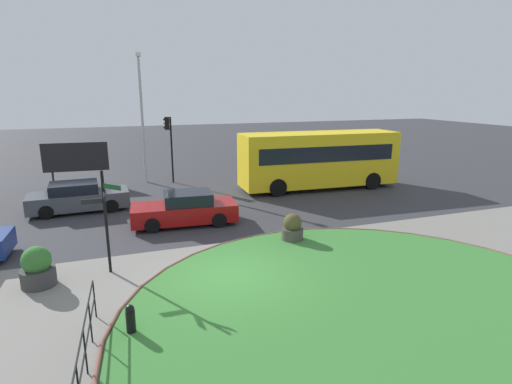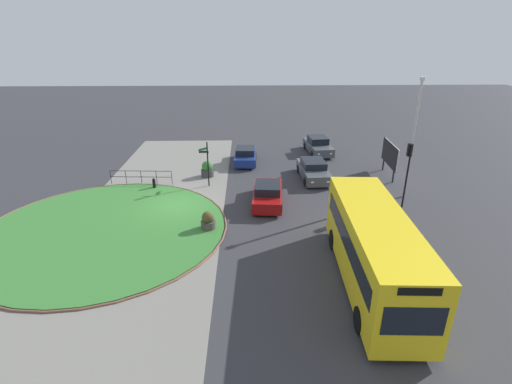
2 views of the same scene
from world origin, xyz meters
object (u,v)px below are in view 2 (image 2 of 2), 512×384
(bollard_foreground, at_px, (154,183))
(planter_near_signpost, at_px, (208,221))
(car_oncoming, at_px, (245,156))
(billboard_left, at_px, (390,155))
(bus_yellow, at_px, (374,249))
(car_far_lane, at_px, (313,170))
(lamppost_tall, at_px, (413,136))
(car_near_lane, at_px, (268,194))
(signpost_directional, at_px, (207,161))
(traffic_light_near, at_px, (408,162))
(car_trailing, at_px, (318,146))
(planter_kerbside, at_px, (207,170))

(bollard_foreground, relative_size, planter_near_signpost, 0.72)
(car_oncoming, relative_size, billboard_left, 1.08)
(bus_yellow, relative_size, car_far_lane, 2.04)
(billboard_left, distance_m, planter_near_signpost, 15.63)
(lamppost_tall, bearing_deg, bus_yellow, -28.87)
(bus_yellow, xyz_separation_m, car_near_lane, (-8.67, -4.07, -1.11))
(car_oncoming, bearing_deg, signpost_directional, 154.82)
(traffic_light_near, bearing_deg, billboard_left, -7.14)
(car_near_lane, bearing_deg, bollard_foreground, 75.87)
(traffic_light_near, bearing_deg, bus_yellow, 153.73)
(car_trailing, bearing_deg, bollard_foreground, -62.71)
(car_far_lane, bearing_deg, billboard_left, 90.87)
(bollard_foreground, distance_m, lamppost_tall, 17.78)
(lamppost_tall, bearing_deg, traffic_light_near, -25.56)
(car_near_lane, height_order, lamppost_tall, lamppost_tall)
(signpost_directional, relative_size, planter_near_signpost, 2.99)
(car_far_lane, relative_size, traffic_light_near, 1.12)
(bus_yellow, relative_size, car_oncoming, 2.32)
(lamppost_tall, bearing_deg, bollard_foreground, -96.24)
(bollard_foreground, height_order, planter_kerbside, planter_kerbside)
(planter_near_signpost, relative_size, planter_kerbside, 0.90)
(signpost_directional, distance_m, car_trailing, 12.41)
(car_near_lane, height_order, car_far_lane, car_near_lane)
(bollard_foreground, xyz_separation_m, car_oncoming, (-5.63, 6.51, 0.24))
(car_near_lane, height_order, traffic_light_near, traffic_light_near)
(billboard_left, bearing_deg, car_trailing, -141.41)
(bus_yellow, height_order, car_near_lane, bus_yellow)
(signpost_directional, bearing_deg, bus_yellow, 34.83)
(car_oncoming, height_order, planter_near_signpost, car_oncoming)
(signpost_directional, distance_m, car_far_lane, 8.10)
(car_near_lane, relative_size, car_trailing, 0.99)
(car_near_lane, bearing_deg, car_oncoming, 14.53)
(planter_kerbside, bearing_deg, traffic_light_near, 65.95)
(billboard_left, xyz_separation_m, planter_near_signpost, (8.34, -13.16, -1.23))
(signpost_directional, relative_size, car_near_lane, 0.73)
(car_far_lane, relative_size, car_oncoming, 1.14)
(bollard_foreground, distance_m, car_near_lane, 8.41)
(bus_yellow, relative_size, planter_kerbside, 7.61)
(car_trailing, distance_m, planter_near_signpost, 17.07)
(car_oncoming, bearing_deg, car_near_lane, -167.80)
(car_oncoming, bearing_deg, bollard_foreground, 133.24)
(bus_yellow, bearing_deg, bollard_foreground, -130.72)
(car_near_lane, distance_m, car_oncoming, 8.47)
(bus_yellow, bearing_deg, car_near_lane, -152.12)
(traffic_light_near, height_order, billboard_left, traffic_light_near)
(car_trailing, xyz_separation_m, traffic_light_near, (11.77, 3.33, 2.32))
(car_far_lane, bearing_deg, lamppost_tall, 53.99)
(car_oncoming, distance_m, traffic_light_near, 13.68)
(planter_kerbside, bearing_deg, lamppost_tall, 72.47)
(billboard_left, bearing_deg, bollard_foreground, -79.11)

